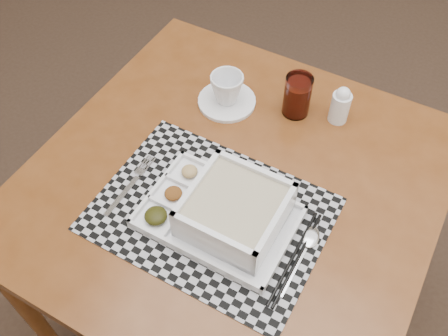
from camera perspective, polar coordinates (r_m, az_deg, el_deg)
The scene contains 11 objects.
floor at distance 1.94m, azimuth 18.27°, elevation -7.47°, with size 5.00×5.00×0.00m, color #312218.
dining_table at distance 1.20m, azimuth 1.00°, elevation -3.29°, with size 1.01×1.01×0.68m.
placemat at distance 1.09m, azimuth -1.54°, elevation -5.26°, with size 0.49×0.36×0.00m, color #9F9EA6.
serving_tray at distance 1.05m, azimuth 0.63°, elevation -5.09°, with size 0.35×0.26×0.09m.
fork at distance 1.15m, azimuth -10.64°, elevation -1.73°, with size 0.04×0.19×0.00m.
spoon at distance 1.06m, azimuth 9.59°, elevation -8.34°, with size 0.04×0.18×0.01m.
chopsticks at distance 1.04m, azimuth 8.15°, elevation -10.12°, with size 0.05×0.24×0.01m.
saucer at distance 1.30m, azimuth 0.32°, elevation 7.64°, with size 0.15×0.15×0.01m, color white.
cup at distance 1.27m, azimuth 0.33°, elevation 9.08°, with size 0.09×0.09×0.08m, color white.
juice_glass at distance 1.26m, azimuth 8.36°, elevation 8.06°, with size 0.07×0.07×0.11m.
creamer_bottle at distance 1.26m, azimuth 13.16°, elevation 7.03°, with size 0.05×0.05×0.10m.
Camera 1 is at (-0.22, -1.08, 1.59)m, focal length 40.00 mm.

